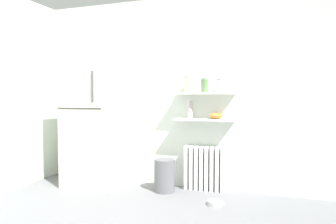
% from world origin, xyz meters
% --- Properties ---
extents(back_wall, '(7.04, 0.10, 2.60)m').
position_xyz_m(back_wall, '(0.00, 2.05, 1.30)').
color(back_wall, silver).
rests_on(back_wall, ground_plane).
extents(refrigerator, '(0.68, 0.70, 1.72)m').
position_xyz_m(refrigerator, '(-1.30, 1.67, 0.86)').
color(refrigerator, silver).
rests_on(refrigerator, ground_plane).
extents(radiator, '(0.54, 0.12, 0.59)m').
position_xyz_m(radiator, '(0.23, 1.92, 0.29)').
color(radiator, white).
rests_on(radiator, ground_plane).
extents(wall_shelf_lower, '(0.78, 0.22, 0.02)m').
position_xyz_m(wall_shelf_lower, '(0.23, 1.89, 0.94)').
color(wall_shelf_lower, white).
extents(wall_shelf_upper, '(0.78, 0.22, 0.02)m').
position_xyz_m(wall_shelf_upper, '(0.23, 1.89, 1.29)').
color(wall_shelf_upper, white).
extents(storage_jar_0, '(0.11, 0.11, 0.22)m').
position_xyz_m(storage_jar_0, '(0.02, 1.89, 1.41)').
color(storage_jar_0, beige).
rests_on(storage_jar_0, wall_shelf_upper).
extents(storage_jar_1, '(0.09, 0.09, 0.19)m').
position_xyz_m(storage_jar_1, '(0.23, 1.89, 1.39)').
color(storage_jar_1, '#5B7F4C').
rests_on(storage_jar_1, wall_shelf_upper).
extents(storage_jar_2, '(0.11, 0.11, 0.17)m').
position_xyz_m(storage_jar_2, '(0.44, 1.89, 1.38)').
color(storage_jar_2, silver).
rests_on(storage_jar_2, wall_shelf_upper).
extents(vase, '(0.07, 0.07, 0.24)m').
position_xyz_m(vase, '(0.04, 1.89, 1.08)').
color(vase, '#B2ADA8').
rests_on(vase, wall_shelf_lower).
extents(shelf_bowl, '(0.18, 0.18, 0.08)m').
position_xyz_m(shelf_bowl, '(0.38, 1.89, 1.00)').
color(shelf_bowl, orange).
rests_on(shelf_bowl, wall_shelf_lower).
extents(trash_bin, '(0.27, 0.27, 0.42)m').
position_xyz_m(trash_bin, '(-0.25, 1.69, 0.21)').
color(trash_bin, slate).
rests_on(trash_bin, ground_plane).
extents(pet_food_bowl, '(0.18, 0.18, 0.05)m').
position_xyz_m(pet_food_bowl, '(0.48, 1.40, 0.03)').
color(pet_food_bowl, '#B7B7BC').
rests_on(pet_food_bowl, ground_plane).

